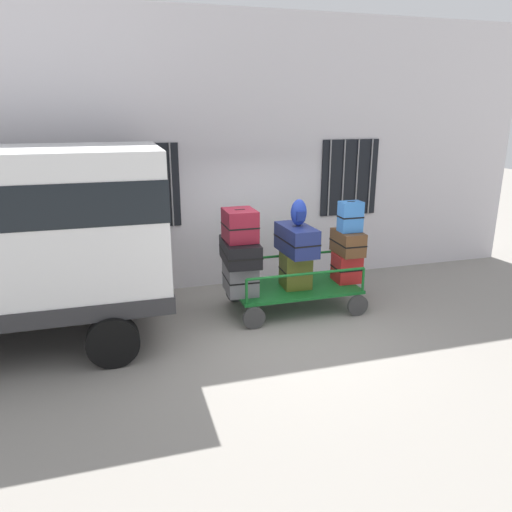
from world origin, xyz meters
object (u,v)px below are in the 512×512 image
suitcase_midleft_bottom (296,270)px  suitcase_midleft_middle (296,240)px  suitcase_left_top (240,225)px  suitcase_left_middle (240,251)px  suitcase_left_bottom (240,277)px  suitcase_center_top (350,217)px  luggage_cart (295,290)px  suitcase_center_middle (348,242)px  suitcase_center_bottom (347,267)px  backpack (299,213)px

suitcase_midleft_bottom → suitcase_midleft_middle: 0.53m
suitcase_midleft_middle → suitcase_left_top: bearing=178.9°
suitcase_left_middle → suitcase_midleft_middle: 0.97m
suitcase_left_bottom → suitcase_center_top: size_ratio=1.31×
luggage_cart → suitcase_left_top: 1.54m
suitcase_left_middle → suitcase_center_middle: bearing=0.1°
suitcase_midleft_bottom → suitcase_center_bottom: size_ratio=1.19×
backpack → suitcase_midleft_middle: bearing=163.8°
backpack → suitcase_midleft_bottom: bearing=153.1°
suitcase_center_top → suitcase_midleft_bottom: bearing=179.1°
suitcase_left_top → suitcase_midleft_middle: size_ratio=0.62×
luggage_cart → suitcase_center_middle: (0.96, 0.01, 0.77)m
suitcase_midleft_bottom → suitcase_left_top: bearing=179.3°
luggage_cart → backpack: bearing=-41.0°
luggage_cart → suitcase_center_middle: size_ratio=3.20×
suitcase_left_bottom → suitcase_midleft_middle: size_ratio=0.71×
suitcase_left_top → suitcase_midleft_bottom: 1.28m
suitcase_midleft_bottom → suitcase_midleft_middle: bearing=-90.0°
suitcase_left_middle → luggage_cart: bearing=-0.7°
suitcase_left_bottom → backpack: (0.99, -0.03, 1.03)m
suitcase_midleft_bottom → backpack: (0.03, -0.01, 0.99)m
suitcase_left_top → suitcase_center_bottom: bearing=0.1°
suitcase_left_bottom → suitcase_center_bottom: bearing=-0.1°
suitcase_midleft_middle → suitcase_center_top: (0.96, -0.01, 0.33)m
suitcase_left_middle → suitcase_left_top: 0.44m
suitcase_left_top → backpack: 1.00m
suitcase_midleft_middle → backpack: size_ratio=2.17×
suitcase_midleft_bottom → suitcase_center_bottom: suitcase_midleft_bottom is taller
suitcase_left_bottom → suitcase_midleft_bottom: bearing=-1.1°
suitcase_center_bottom → suitcase_midleft_middle: bearing=-178.8°
suitcase_midleft_bottom → suitcase_midleft_middle: suitcase_midleft_middle is taller
suitcase_center_bottom → suitcase_left_top: bearing=-179.9°
suitcase_left_top → suitcase_left_middle: bearing=90.0°
backpack → suitcase_center_middle: bearing=2.3°
suitcase_left_bottom → suitcase_center_top: 2.13m
luggage_cart → suitcase_left_top: bearing=179.8°
suitcase_left_top → suitcase_center_bottom: size_ratio=1.19×
suitcase_left_top → backpack: backpack is taller
luggage_cart → suitcase_center_top: bearing=-1.5°
suitcase_left_top → suitcase_center_top: suitcase_center_top is taller
suitcase_left_bottom → suitcase_left_top: (0.00, -0.01, 0.88)m
suitcase_center_middle → backpack: bearing=-177.7°
suitcase_center_bottom → suitcase_left_bottom: bearing=179.9°
suitcase_left_middle → suitcase_center_bottom: 1.98m
luggage_cart → suitcase_center_bottom: 1.01m
suitcase_midleft_bottom → suitcase_center_top: (0.96, -0.02, 0.87)m
backpack → suitcase_center_top: bearing=-0.1°
luggage_cart → suitcase_center_top: suitcase_center_top is taller
suitcase_center_middle → suitcase_center_top: size_ratio=1.29×
suitcase_midleft_middle → suitcase_center_middle: bearing=1.8°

